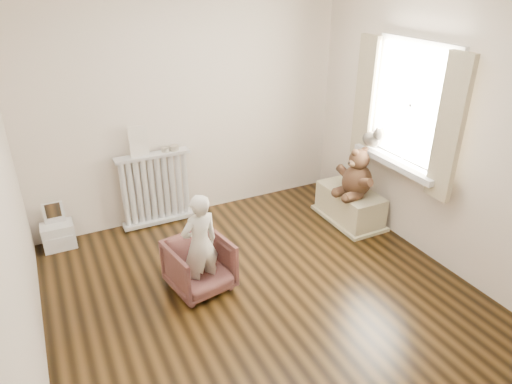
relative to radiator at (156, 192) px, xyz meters
name	(u,v)px	position (x,y,z in m)	size (l,w,h in m)	color
floor	(263,295)	(0.48, -1.68, -0.39)	(3.60, 3.60, 0.01)	black
back_wall	(189,105)	(0.48, 0.12, 0.91)	(3.60, 0.02, 2.60)	white
front_wall	(446,296)	(0.48, -3.48, 0.91)	(3.60, 0.02, 2.60)	white
left_wall	(5,210)	(-1.32, -1.68, 0.91)	(0.02, 3.60, 2.60)	white
right_wall	(436,128)	(2.28, -1.68, 0.91)	(0.02, 3.60, 2.60)	white
window	(412,105)	(2.24, -1.38, 1.06)	(0.03, 0.90, 1.10)	white
window_sill	(397,162)	(2.15, -1.38, 0.48)	(0.22, 1.10, 0.06)	silver
curtain_left	(449,129)	(2.13, -1.95, 1.00)	(0.06, 0.26, 1.30)	#C2B690
curtain_right	(365,99)	(2.13, -0.81, 1.00)	(0.06, 0.26, 1.30)	#C2B690
radiator	(156,192)	(0.00, 0.00, 0.00)	(0.81, 0.15, 0.85)	silver
paper_doll	(138,141)	(-0.13, 0.00, 0.63)	(0.20, 0.02, 0.33)	beige
tin_a	(165,149)	(0.15, 0.00, 0.49)	(0.09, 0.09, 0.05)	#A59E8C
tin_b	(174,148)	(0.24, 0.00, 0.49)	(0.10, 0.10, 0.05)	#A59E8C
toy_vanity	(56,224)	(-1.07, -0.03, -0.11)	(0.32, 0.23, 0.50)	silver
armchair	(200,265)	(0.02, -1.33, -0.15)	(0.52, 0.53, 0.48)	brown
child	(200,244)	(0.02, -1.38, 0.11)	(0.35, 0.23, 0.95)	beige
toy_bench	(350,204)	(2.00, -0.90, -0.19)	(0.42, 0.80, 0.37)	beige
teddy_bear	(358,170)	(1.97, -1.01, 0.28)	(0.44, 0.34, 0.54)	#331F13
plush_cat	(372,138)	(2.14, -0.98, 0.61)	(0.18, 0.29, 0.24)	#665F55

